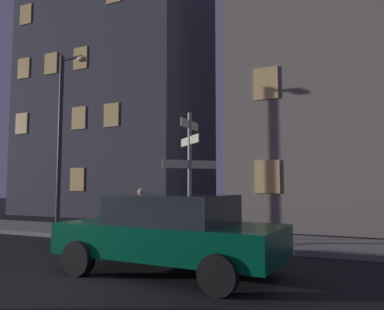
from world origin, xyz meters
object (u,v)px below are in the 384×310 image
Objects in this scene: street_lamp at (63,127)px; car_side_parked at (171,231)px; signpost at (190,164)px; cyclist at (143,220)px.

street_lamp reaches higher than car_side_parked.
signpost is 2.15m from cyclist.
signpost is 2.03× the size of cyclist.
car_side_parked is at bearing -30.97° from street_lamp.
signpost is at bearing 108.69° from car_side_parked.
signpost reaches higher than car_side_parked.
signpost reaches higher than cyclist.
car_side_parked is (6.43, -3.86, -3.03)m from street_lamp.
street_lamp is at bearing 159.22° from cyclist.
cyclist is (4.47, -1.70, -3.08)m from street_lamp.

